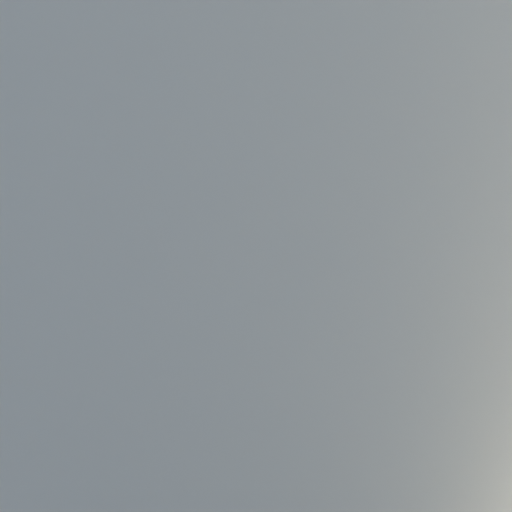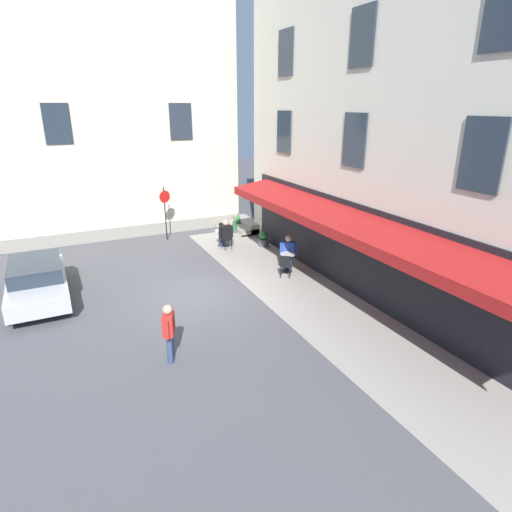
{
  "view_description": "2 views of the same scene",
  "coord_description": "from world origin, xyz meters",
  "px_view_note": "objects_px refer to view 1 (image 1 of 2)",
  "views": [
    {
      "loc": [
        7.24,
        -8.67,
        7.22
      ],
      "look_at": [
        -1.08,
        -3.34,
        1.38
      ],
      "focal_mm": 38.65,
      "sensor_mm": 36.0,
      "label": 1
    },
    {
      "loc": [
        -13.07,
        4.02,
        6.31
      ],
      "look_at": [
        -0.68,
        -1.91,
        1.38
      ],
      "focal_mm": 29.82,
      "sensor_mm": 36.0,
      "label": 2
    }
  ],
  "objects_px": {
    "cafe_chair_black_under_awning": "(473,440)",
    "cafe_chair_black_corner_right": "(280,319)",
    "cafe_table_mid_terrace": "(278,342)",
    "cafe_table_near_entrance": "(510,471)",
    "walking_pedestrian_in_red": "(362,183)",
    "potted_plant_mid_terrace": "(376,489)",
    "seated_companion_in_blue": "(279,347)",
    "cafe_chair_black_facing_street": "(280,362)",
    "seated_patron_in_black": "(488,441)"
  },
  "relations": [
    {
      "from": "potted_plant_mid_terrace",
      "to": "cafe_chair_black_corner_right",
      "type": "bearing_deg",
      "value": 165.8
    },
    {
      "from": "seated_patron_in_black",
      "to": "walking_pedestrian_in_red",
      "type": "distance_m",
      "value": 9.21
    },
    {
      "from": "seated_patron_in_black",
      "to": "walking_pedestrian_in_red",
      "type": "xyz_separation_m",
      "value": [
        -7.93,
        4.68,
        0.21
      ]
    },
    {
      "from": "cafe_table_near_entrance",
      "to": "seated_patron_in_black",
      "type": "bearing_deg",
      "value": -176.0
    },
    {
      "from": "seated_patron_in_black",
      "to": "potted_plant_mid_terrace",
      "type": "distance_m",
      "value": 1.83
    },
    {
      "from": "cafe_chair_black_under_awning",
      "to": "potted_plant_mid_terrace",
      "type": "distance_m",
      "value": 1.74
    },
    {
      "from": "walking_pedestrian_in_red",
      "to": "potted_plant_mid_terrace",
      "type": "height_order",
      "value": "walking_pedestrian_in_red"
    },
    {
      "from": "seated_companion_in_blue",
      "to": "potted_plant_mid_terrace",
      "type": "height_order",
      "value": "seated_companion_in_blue"
    },
    {
      "from": "cafe_table_near_entrance",
      "to": "cafe_chair_black_facing_street",
      "type": "xyz_separation_m",
      "value": [
        -3.67,
        -1.51,
        0.06
      ]
    },
    {
      "from": "cafe_chair_black_facing_street",
      "to": "walking_pedestrian_in_red",
      "type": "distance_m",
      "value": 7.74
    },
    {
      "from": "cafe_table_mid_terrace",
      "to": "cafe_chair_black_under_awning",
      "type": "bearing_deg",
      "value": 17.57
    },
    {
      "from": "cafe_chair_black_corner_right",
      "to": "seated_patron_in_black",
      "type": "xyz_separation_m",
      "value": [
        4.29,
        0.76,
        0.18
      ]
    },
    {
      "from": "seated_patron_in_black",
      "to": "seated_companion_in_blue",
      "type": "relative_size",
      "value": 1.01
    },
    {
      "from": "cafe_table_near_entrance",
      "to": "seated_patron_in_black",
      "type": "xyz_separation_m",
      "value": [
        -0.41,
        -0.03,
        0.23
      ]
    },
    {
      "from": "cafe_chair_black_under_awning",
      "to": "potted_plant_mid_terrace",
      "type": "xyz_separation_m",
      "value": [
        -0.26,
        -1.71,
        -0.19
      ]
    },
    {
      "from": "cafe_table_mid_terrace",
      "to": "walking_pedestrian_in_red",
      "type": "height_order",
      "value": "walking_pedestrian_in_red"
    },
    {
      "from": "cafe_table_near_entrance",
      "to": "walking_pedestrian_in_red",
      "type": "bearing_deg",
      "value": 150.88
    },
    {
      "from": "seated_patron_in_black",
      "to": "cafe_table_near_entrance",
      "type": "bearing_deg",
      "value": 4.0
    },
    {
      "from": "cafe_chair_black_facing_street",
      "to": "potted_plant_mid_terrace",
      "type": "height_order",
      "value": "cafe_chair_black_facing_street"
    },
    {
      "from": "cafe_table_near_entrance",
      "to": "cafe_chair_black_under_awning",
      "type": "height_order",
      "value": "cafe_chair_black_under_awning"
    },
    {
      "from": "cafe_table_near_entrance",
      "to": "seated_companion_in_blue",
      "type": "xyz_separation_m",
      "value": [
        -3.85,
        -1.4,
        0.23
      ]
    },
    {
      "from": "cafe_table_near_entrance",
      "to": "cafe_chair_black_facing_street",
      "type": "distance_m",
      "value": 3.97
    },
    {
      "from": "cafe_table_near_entrance",
      "to": "cafe_chair_black_under_awning",
      "type": "bearing_deg",
      "value": -176.0
    },
    {
      "from": "cafe_chair_black_corner_right",
      "to": "potted_plant_mid_terrace",
      "type": "height_order",
      "value": "cafe_chair_black_corner_right"
    },
    {
      "from": "cafe_table_near_entrance",
      "to": "cafe_table_mid_terrace",
      "type": "distance_m",
      "value": 4.36
    },
    {
      "from": "cafe_table_near_entrance",
      "to": "potted_plant_mid_terrace",
      "type": "xyz_separation_m",
      "value": [
        -0.89,
        -1.76,
        -0.14
      ]
    },
    {
      "from": "cafe_chair_black_corner_right",
      "to": "cafe_chair_black_under_awning",
      "type": "bearing_deg",
      "value": 10.42
    },
    {
      "from": "walking_pedestrian_in_red",
      "to": "cafe_table_mid_terrace",
      "type": "bearing_deg",
      "value": -54.57
    },
    {
      "from": "walking_pedestrian_in_red",
      "to": "seated_patron_in_black",
      "type": "bearing_deg",
      "value": -30.53
    },
    {
      "from": "cafe_table_mid_terrace",
      "to": "seated_companion_in_blue",
      "type": "height_order",
      "value": "seated_companion_in_blue"
    },
    {
      "from": "cafe_table_mid_terrace",
      "to": "seated_companion_in_blue",
      "type": "bearing_deg",
      "value": -32.28
    },
    {
      "from": "cafe_chair_black_corner_right",
      "to": "potted_plant_mid_terrace",
      "type": "distance_m",
      "value": 3.93
    },
    {
      "from": "cafe_table_near_entrance",
      "to": "cafe_table_mid_terrace",
      "type": "bearing_deg",
      "value": -164.38
    },
    {
      "from": "cafe_table_mid_terrace",
      "to": "seated_companion_in_blue",
      "type": "relative_size",
      "value": 0.55
    },
    {
      "from": "seated_companion_in_blue",
      "to": "cafe_table_mid_terrace",
      "type": "bearing_deg",
      "value": 147.72
    },
    {
      "from": "cafe_chair_black_corner_right",
      "to": "seated_patron_in_black",
      "type": "height_order",
      "value": "seated_patron_in_black"
    },
    {
      "from": "cafe_table_near_entrance",
      "to": "seated_patron_in_black",
      "type": "relative_size",
      "value": 0.55
    },
    {
      "from": "cafe_table_near_entrance",
      "to": "cafe_table_mid_terrace",
      "type": "xyz_separation_m",
      "value": [
        -4.2,
        -1.17,
        0.0
      ]
    },
    {
      "from": "cafe_chair_black_under_awning",
      "to": "cafe_chair_black_corner_right",
      "type": "bearing_deg",
      "value": -169.58
    },
    {
      "from": "cafe_chair_black_corner_right",
      "to": "cafe_chair_black_facing_street",
      "type": "height_order",
      "value": "same"
    },
    {
      "from": "cafe_table_near_entrance",
      "to": "walking_pedestrian_in_red",
      "type": "xyz_separation_m",
      "value": [
        -8.34,
        4.65,
        0.45
      ]
    },
    {
      "from": "cafe_table_near_entrance",
      "to": "walking_pedestrian_in_red",
      "type": "distance_m",
      "value": 9.56
    },
    {
      "from": "seated_patron_in_black",
      "to": "cafe_chair_black_facing_street",
      "type": "bearing_deg",
      "value": -155.49
    },
    {
      "from": "cafe_table_mid_terrace",
      "to": "cafe_chair_black_facing_street",
      "type": "bearing_deg",
      "value": -32.28
    },
    {
      "from": "cafe_chair_black_corner_right",
      "to": "seated_patron_in_black",
      "type": "relative_size",
      "value": 0.67
    },
    {
      "from": "cafe_table_mid_terrace",
      "to": "cafe_chair_black_corner_right",
      "type": "height_order",
      "value": "cafe_chair_black_corner_right"
    },
    {
      "from": "cafe_chair_black_corner_right",
      "to": "seated_patron_in_black",
      "type": "distance_m",
      "value": 4.36
    },
    {
      "from": "cafe_chair_black_facing_street",
      "to": "seated_patron_in_black",
      "type": "xyz_separation_m",
      "value": [
        3.25,
        1.48,
        0.18
      ]
    },
    {
      "from": "cafe_table_mid_terrace",
      "to": "walking_pedestrian_in_red",
      "type": "relative_size",
      "value": 0.47
    },
    {
      "from": "cafe_chair_black_facing_street",
      "to": "potted_plant_mid_terrace",
      "type": "bearing_deg",
      "value": -5.05
    }
  ]
}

